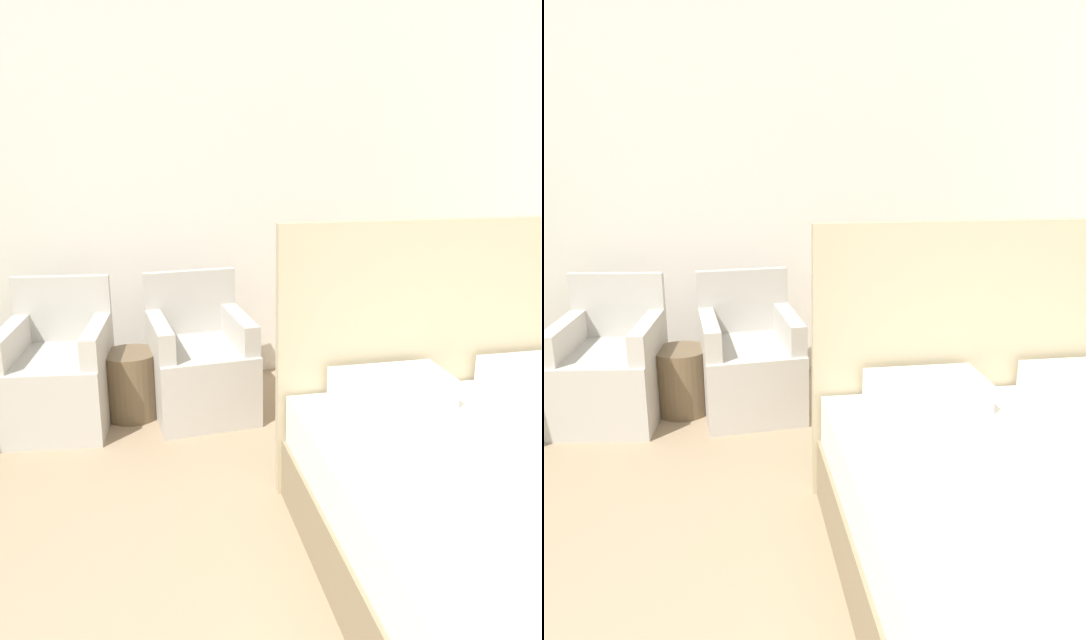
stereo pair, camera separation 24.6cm
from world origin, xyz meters
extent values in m
cube|color=silver|center=(0.00, 4.16, 1.45)|extent=(10.00, 0.06, 2.90)
cube|color=tan|center=(1.02, 2.39, 0.68)|extent=(1.76, 0.06, 1.36)
cube|color=white|center=(0.63, 2.17, 0.61)|extent=(0.52, 0.31, 0.14)
cube|color=white|center=(1.41, 2.17, 0.61)|extent=(0.52, 0.31, 0.14)
cube|color=#B7B2A8|center=(-1.01, 3.45, 0.23)|extent=(0.68, 0.76, 0.45)
cube|color=#B7B2A8|center=(-0.98, 3.76, 0.67)|extent=(0.62, 0.13, 0.43)
cube|color=#B7B2A8|center=(-1.27, 3.47, 0.55)|extent=(0.17, 0.64, 0.19)
cube|color=#B7B2A8|center=(-0.76, 3.42, 0.55)|extent=(0.17, 0.64, 0.19)
cube|color=#B7B2A8|center=(-0.12, 3.45, 0.23)|extent=(0.68, 0.76, 0.45)
cube|color=#B7B2A8|center=(-0.15, 3.77, 0.67)|extent=(0.62, 0.12, 0.43)
cube|color=#B7B2A8|center=(-0.38, 3.42, 0.55)|extent=(0.16, 0.64, 0.19)
cube|color=#B7B2A8|center=(0.13, 3.47, 0.55)|extent=(0.16, 0.64, 0.19)
cylinder|color=brown|center=(-0.57, 3.49, 0.21)|extent=(0.36, 0.36, 0.43)
camera|label=1|loc=(-0.49, -0.34, 1.71)|focal=35.00mm
camera|label=2|loc=(-0.25, -0.38, 1.71)|focal=35.00mm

